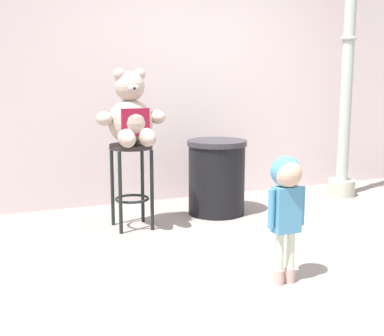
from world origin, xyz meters
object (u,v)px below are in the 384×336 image
bar_stool_with_teddy (131,169)px  lamppost (346,88)px  teddy_bear (131,117)px  child_walking (286,192)px  trash_bin (217,177)px

bar_stool_with_teddy → lamppost: (2.54, 0.32, 0.67)m
teddy_bear → child_walking: size_ratio=0.77×
lamppost → teddy_bear: bearing=-172.2°
child_walking → lamppost: bearing=179.2°
bar_stool_with_teddy → lamppost: bearing=7.1°
lamppost → trash_bin: bearing=-174.3°
child_walking → trash_bin: child_walking is taller
trash_bin → child_walking: bearing=-100.4°
bar_stool_with_teddy → child_walking: size_ratio=0.89×
trash_bin → teddy_bear: bearing=-168.5°
lamppost → bar_stool_with_teddy: bearing=-172.9°
trash_bin → lamppost: bearing=5.7°
trash_bin → bar_stool_with_teddy: bearing=-170.3°
bar_stool_with_teddy → child_walking: 1.71m
bar_stool_with_teddy → teddy_bear: 0.46m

